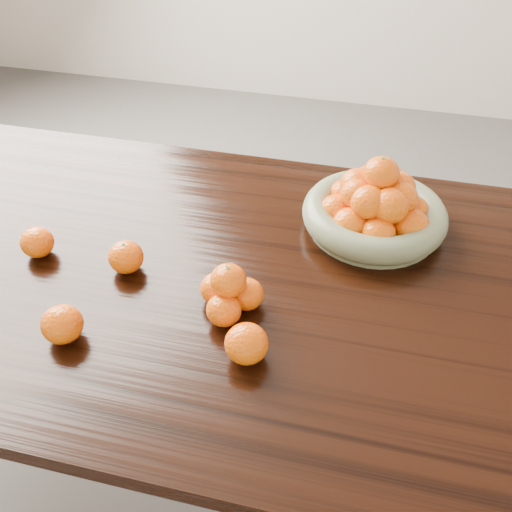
% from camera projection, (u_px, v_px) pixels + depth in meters
% --- Properties ---
extents(ground, '(5.00, 5.00, 0.00)m').
position_uv_depth(ground, '(248.00, 456.00, 1.74)').
color(ground, '#4D4B49').
rests_on(ground, ground).
extents(dining_table, '(2.00, 1.00, 0.75)m').
position_uv_depth(dining_table, '(245.00, 304.00, 1.31)').
color(dining_table, black).
rests_on(dining_table, ground).
extents(fruit_bowl, '(0.34, 0.34, 0.19)m').
position_uv_depth(fruit_bowl, '(376.00, 208.00, 1.35)').
color(fruit_bowl, gray).
rests_on(fruit_bowl, dining_table).
extents(orange_pyramid, '(0.13, 0.13, 0.11)m').
position_uv_depth(orange_pyramid, '(229.00, 293.00, 1.15)').
color(orange_pyramid, '#FF6B07').
rests_on(orange_pyramid, dining_table).
extents(loose_orange_0, '(0.08, 0.08, 0.07)m').
position_uv_depth(loose_orange_0, '(126.00, 257.00, 1.25)').
color(loose_orange_0, '#FF6B07').
rests_on(loose_orange_0, dining_table).
extents(loose_orange_1, '(0.08, 0.08, 0.08)m').
position_uv_depth(loose_orange_1, '(62.00, 324.00, 1.10)').
color(loose_orange_1, '#FF6B07').
rests_on(loose_orange_1, dining_table).
extents(loose_orange_2, '(0.08, 0.08, 0.08)m').
position_uv_depth(loose_orange_2, '(247.00, 344.00, 1.06)').
color(loose_orange_2, '#FF6B07').
rests_on(loose_orange_2, dining_table).
extents(loose_orange_3, '(0.08, 0.08, 0.07)m').
position_uv_depth(loose_orange_3, '(37.00, 242.00, 1.29)').
color(loose_orange_3, '#FF6B07').
rests_on(loose_orange_3, dining_table).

